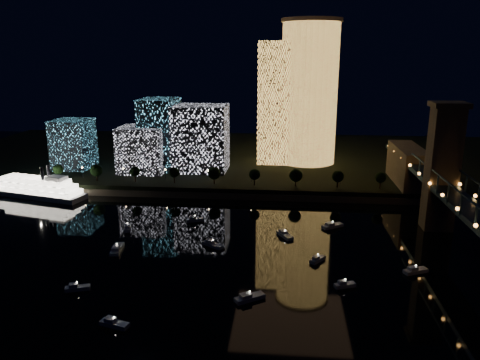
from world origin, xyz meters
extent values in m
plane|color=black|center=(0.00, 0.00, 0.00)|extent=(520.00, 520.00, 0.00)
cube|color=black|center=(0.00, 160.00, 2.50)|extent=(420.00, 160.00, 5.00)
cube|color=#6B5E4C|center=(0.00, 82.00, 1.50)|extent=(420.00, 6.00, 3.00)
cylinder|color=#FFB851|center=(17.42, 142.26, 44.53)|extent=(32.00, 32.00, 79.06)
cylinder|color=#6B5E4C|center=(17.42, 142.26, 85.06)|extent=(34.00, 34.00, 2.00)
cube|color=#FFB851|center=(-0.83, 141.87, 39.58)|extent=(21.74, 21.74, 69.16)
cube|color=white|center=(-41.66, 117.27, 22.76)|extent=(28.86, 24.42, 35.52)
cube|color=#53BBE2|center=(-64.66, 118.67, 24.35)|extent=(19.35, 25.15, 38.70)
cube|color=white|center=(-72.19, 110.40, 17.23)|extent=(24.46, 22.24, 24.46)
cube|color=#53BBE2|center=(-113.55, 115.16, 18.51)|extent=(19.30, 21.23, 27.02)
cube|color=#6B5E4C|center=(65.00, 50.00, 24.00)|extent=(11.00, 9.00, 48.00)
cube|color=#6B5E4C|center=(65.00, 50.00, 49.00)|extent=(13.00, 11.00, 2.00)
cube|color=#172F4C|center=(60.00, 0.00, 25.00)|extent=(0.50, 150.00, 0.50)
cube|color=#6B5E4C|center=(65.00, 100.00, 11.50)|extent=(12.00, 40.00, 23.00)
cube|color=#172F4C|center=(60.00, 12.00, 21.50)|extent=(0.50, 0.50, 7.00)
cube|color=#172F4C|center=(60.00, 36.00, 21.50)|extent=(0.50, 0.50, 7.00)
cube|color=#172F4C|center=(60.00, 60.00, 21.50)|extent=(0.50, 0.50, 7.00)
sphere|color=#FF9338|center=(59.50, 0.00, 19.80)|extent=(1.20, 1.20, 1.20)
sphere|color=#FF9338|center=(59.50, 45.00, 19.80)|extent=(1.20, 1.20, 1.20)
sphere|color=#FF9338|center=(59.50, 90.00, 19.80)|extent=(1.20, 1.20, 1.20)
cube|color=silver|center=(-115.16, 75.18, 1.26)|extent=(51.59, 23.48, 2.52)
cube|color=white|center=(-115.16, 75.18, 3.67)|extent=(47.27, 21.44, 2.31)
cube|color=white|center=(-115.16, 75.18, 5.97)|extent=(42.95, 19.40, 2.31)
cube|color=white|center=(-115.16, 75.18, 8.28)|extent=(36.60, 16.85, 2.31)
cube|color=silver|center=(-102.96, 72.10, 10.27)|extent=(9.67, 8.15, 1.89)
cylinder|color=black|center=(-109.57, 71.61, 12.58)|extent=(1.47, 1.47, 6.29)
cylinder|color=black|center=(-108.55, 75.67, 12.58)|extent=(1.47, 1.47, 6.29)
cube|color=silver|center=(-4.47, -13.38, 0.60)|extent=(8.93, 7.32, 1.20)
cube|color=silver|center=(-5.58, -14.12, 1.70)|extent=(3.86, 3.65, 1.00)
sphere|color=white|center=(-4.47, -13.38, 2.60)|extent=(0.36, 0.36, 0.36)
cube|color=silver|center=(-32.06, 48.21, 0.60)|extent=(7.65, 4.97, 1.20)
cube|color=silver|center=(-33.07, 47.79, 1.70)|extent=(3.09, 2.74, 1.00)
sphere|color=white|center=(-32.06, 48.21, 2.60)|extent=(0.36, 0.36, 0.36)
cube|color=silver|center=(-37.92, -29.93, 0.60)|extent=(8.11, 4.40, 1.20)
cube|color=silver|center=(-39.04, -29.63, 1.70)|extent=(3.14, 2.65, 1.00)
sphere|color=white|center=(-37.92, -29.93, 2.60)|extent=(0.36, 0.36, 0.36)
cube|color=silver|center=(23.28, -3.14, 0.60)|extent=(6.74, 4.17, 1.20)
cube|color=silver|center=(22.37, -3.48, 1.70)|extent=(2.69, 2.35, 1.00)
sphere|color=white|center=(23.28, -3.14, 2.60)|extent=(0.36, 0.36, 0.36)
cube|color=silver|center=(46.80, 8.67, 0.60)|extent=(8.39, 5.71, 1.20)
cube|color=silver|center=(45.71, 8.17, 1.70)|extent=(3.43, 3.08, 1.00)
sphere|color=white|center=(46.80, 8.67, 2.60)|extent=(0.36, 0.36, 0.36)
cube|color=silver|center=(24.21, 46.67, 0.60)|extent=(9.15, 7.37, 1.20)
cube|color=silver|center=(23.08, 45.93, 1.70)|extent=(3.93, 3.70, 1.00)
sphere|color=white|center=(24.21, 46.67, 2.60)|extent=(0.36, 0.36, 0.36)
cube|color=silver|center=(-57.00, 36.55, 0.60)|extent=(4.49, 7.82, 1.20)
cube|color=silver|center=(-56.67, 35.48, 1.70)|extent=(2.62, 3.06, 1.00)
sphere|color=white|center=(-57.00, 36.55, 2.60)|extent=(0.36, 0.36, 0.36)
cube|color=silver|center=(-53.83, 16.06, 0.60)|extent=(4.48, 10.26, 1.20)
cube|color=silver|center=(-53.63, 14.59, 1.70)|extent=(3.02, 3.79, 1.00)
sphere|color=white|center=(-53.83, 16.06, 2.60)|extent=(0.36, 0.36, 0.36)
cube|color=silver|center=(5.19, 35.00, 0.60)|extent=(6.66, 8.91, 1.20)
cube|color=silver|center=(4.55, 36.14, 1.70)|extent=(3.45, 3.75, 1.00)
sphere|color=white|center=(5.19, 35.00, 2.60)|extent=(0.36, 0.36, 0.36)
cube|color=silver|center=(16.26, 14.15, 0.60)|extent=(5.81, 6.60, 1.20)
cube|color=silver|center=(15.64, 13.36, 1.70)|extent=(2.81, 2.92, 1.00)
sphere|color=white|center=(16.26, 14.15, 2.60)|extent=(0.36, 0.36, 0.36)
cube|color=silver|center=(-20.64, 23.19, 0.60)|extent=(8.54, 7.03, 1.20)
cube|color=silver|center=(-21.69, 23.91, 1.70)|extent=(3.70, 3.50, 1.00)
sphere|color=white|center=(-20.64, 23.19, 2.60)|extent=(0.36, 0.36, 0.36)
cube|color=silver|center=(-55.48, -12.71, 0.60)|extent=(7.45, 4.38, 1.20)
cube|color=silver|center=(-56.49, -13.04, 1.70)|extent=(2.93, 2.53, 1.00)
sphere|color=white|center=(-55.48, -12.71, 2.60)|extent=(0.36, 0.36, 0.36)
cylinder|color=black|center=(-110.00, 88.00, 7.00)|extent=(0.70, 0.70, 4.00)
sphere|color=black|center=(-110.00, 88.00, 10.50)|extent=(5.15, 5.15, 5.15)
cylinder|color=black|center=(-90.00, 88.00, 7.00)|extent=(0.70, 0.70, 4.00)
sphere|color=black|center=(-90.00, 88.00, 10.50)|extent=(6.15, 6.15, 6.15)
cylinder|color=black|center=(-70.00, 88.00, 7.00)|extent=(0.70, 0.70, 4.00)
sphere|color=black|center=(-70.00, 88.00, 10.50)|extent=(5.06, 5.06, 5.06)
cylinder|color=black|center=(-50.00, 88.00, 7.00)|extent=(0.70, 0.70, 4.00)
sphere|color=black|center=(-50.00, 88.00, 10.50)|extent=(5.14, 5.14, 5.14)
cylinder|color=black|center=(-30.00, 88.00, 7.00)|extent=(0.70, 0.70, 4.00)
sphere|color=black|center=(-30.00, 88.00, 10.50)|extent=(6.21, 6.21, 6.21)
cylinder|color=black|center=(-10.00, 88.00, 7.00)|extent=(0.70, 0.70, 4.00)
sphere|color=black|center=(-10.00, 88.00, 10.50)|extent=(5.55, 5.55, 5.55)
cylinder|color=black|center=(10.00, 88.00, 7.00)|extent=(0.70, 0.70, 4.00)
sphere|color=black|center=(10.00, 88.00, 10.50)|extent=(6.41, 6.41, 6.41)
cylinder|color=black|center=(30.00, 88.00, 7.00)|extent=(0.70, 0.70, 4.00)
sphere|color=black|center=(30.00, 88.00, 10.50)|extent=(5.73, 5.73, 5.73)
cylinder|color=black|center=(50.00, 88.00, 7.00)|extent=(0.70, 0.70, 4.00)
sphere|color=black|center=(50.00, 88.00, 10.50)|extent=(5.30, 5.30, 5.30)
cylinder|color=black|center=(-100.00, 94.00, 7.50)|extent=(0.24, 0.24, 5.00)
sphere|color=#FFCC7F|center=(-100.00, 94.00, 10.30)|extent=(0.70, 0.70, 0.70)
cylinder|color=black|center=(-78.00, 94.00, 7.50)|extent=(0.24, 0.24, 5.00)
sphere|color=#FFCC7F|center=(-78.00, 94.00, 10.30)|extent=(0.70, 0.70, 0.70)
cylinder|color=black|center=(-56.00, 94.00, 7.50)|extent=(0.24, 0.24, 5.00)
sphere|color=#FFCC7F|center=(-56.00, 94.00, 10.30)|extent=(0.70, 0.70, 0.70)
cylinder|color=black|center=(-34.00, 94.00, 7.50)|extent=(0.24, 0.24, 5.00)
sphere|color=#FFCC7F|center=(-34.00, 94.00, 10.30)|extent=(0.70, 0.70, 0.70)
cylinder|color=black|center=(-12.00, 94.00, 7.50)|extent=(0.24, 0.24, 5.00)
sphere|color=#FFCC7F|center=(-12.00, 94.00, 10.30)|extent=(0.70, 0.70, 0.70)
cylinder|color=black|center=(10.00, 94.00, 7.50)|extent=(0.24, 0.24, 5.00)
sphere|color=#FFCC7F|center=(10.00, 94.00, 10.30)|extent=(0.70, 0.70, 0.70)
cylinder|color=black|center=(32.00, 94.00, 7.50)|extent=(0.24, 0.24, 5.00)
sphere|color=#FFCC7F|center=(32.00, 94.00, 10.30)|extent=(0.70, 0.70, 0.70)
camera|label=1|loc=(4.41, -131.94, 67.62)|focal=35.00mm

